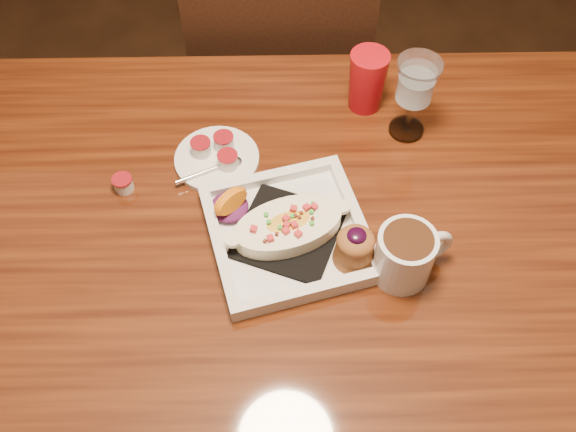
{
  "coord_description": "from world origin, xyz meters",
  "views": [
    {
      "loc": [
        -0.0,
        -0.58,
        1.64
      ],
      "look_at": [
        0.01,
        0.03,
        0.77
      ],
      "focal_mm": 40.0,
      "sensor_mm": 36.0,
      "label": 1
    }
  ],
  "objects_px": {
    "table": "(284,268)",
    "chair_far": "(280,82)",
    "saucer": "(216,157)",
    "plate": "(296,232)",
    "coffee_mug": "(406,254)",
    "goblet": "(416,85)",
    "red_tumbler": "(367,81)"
  },
  "relations": [
    {
      "from": "table",
      "to": "red_tumbler",
      "type": "xyz_separation_m",
      "value": [
        0.16,
        0.31,
        0.16
      ]
    },
    {
      "from": "table",
      "to": "plate",
      "type": "xyz_separation_m",
      "value": [
        0.02,
        -0.0,
        0.12
      ]
    },
    {
      "from": "chair_far",
      "to": "coffee_mug",
      "type": "relative_size",
      "value": 7.38
    },
    {
      "from": "table",
      "to": "coffee_mug",
      "type": "xyz_separation_m",
      "value": [
        0.19,
        -0.07,
        0.15
      ]
    },
    {
      "from": "table",
      "to": "goblet",
      "type": "distance_m",
      "value": 0.39
    },
    {
      "from": "plate",
      "to": "coffee_mug",
      "type": "relative_size",
      "value": 2.42
    },
    {
      "from": "chair_far",
      "to": "red_tumbler",
      "type": "relative_size",
      "value": 7.7
    },
    {
      "from": "chair_far",
      "to": "saucer",
      "type": "xyz_separation_m",
      "value": [
        -0.12,
        -0.46,
        0.25
      ]
    },
    {
      "from": "goblet",
      "to": "saucer",
      "type": "relative_size",
      "value": 1.08
    },
    {
      "from": "plate",
      "to": "goblet",
      "type": "xyz_separation_m",
      "value": [
        0.21,
        0.24,
        0.09
      ]
    },
    {
      "from": "table",
      "to": "chair_far",
      "type": "relative_size",
      "value": 1.61
    },
    {
      "from": "coffee_mug",
      "to": "red_tumbler",
      "type": "height_order",
      "value": "red_tumbler"
    },
    {
      "from": "saucer",
      "to": "red_tumbler",
      "type": "height_order",
      "value": "red_tumbler"
    },
    {
      "from": "table",
      "to": "red_tumbler",
      "type": "distance_m",
      "value": 0.38
    },
    {
      "from": "table",
      "to": "saucer",
      "type": "bearing_deg",
      "value": 124.85
    },
    {
      "from": "goblet",
      "to": "red_tumbler",
      "type": "distance_m",
      "value": 0.11
    },
    {
      "from": "chair_far",
      "to": "goblet",
      "type": "height_order",
      "value": "chair_far"
    },
    {
      "from": "coffee_mug",
      "to": "goblet",
      "type": "height_order",
      "value": "goblet"
    },
    {
      "from": "plate",
      "to": "chair_far",
      "type": "bearing_deg",
      "value": 76.84
    },
    {
      "from": "goblet",
      "to": "chair_far",
      "type": "bearing_deg",
      "value": 120.64
    },
    {
      "from": "red_tumbler",
      "to": "plate",
      "type": "bearing_deg",
      "value": -114.23
    },
    {
      "from": "table",
      "to": "red_tumbler",
      "type": "bearing_deg",
      "value": 62.42
    },
    {
      "from": "saucer",
      "to": "plate",
      "type": "bearing_deg",
      "value": -51.43
    },
    {
      "from": "goblet",
      "to": "plate",
      "type": "bearing_deg",
      "value": -131.35
    },
    {
      "from": "coffee_mug",
      "to": "red_tumbler",
      "type": "relative_size",
      "value": 1.04
    },
    {
      "from": "chair_far",
      "to": "goblet",
      "type": "xyz_separation_m",
      "value": [
        0.23,
        -0.39,
        0.36
      ]
    },
    {
      "from": "chair_far",
      "to": "plate",
      "type": "height_order",
      "value": "chair_far"
    },
    {
      "from": "plate",
      "to": "red_tumbler",
      "type": "relative_size",
      "value": 2.53
    },
    {
      "from": "red_tumbler",
      "to": "saucer",
      "type": "bearing_deg",
      "value": -153.55
    },
    {
      "from": "chair_far",
      "to": "plate",
      "type": "bearing_deg",
      "value": 91.84
    },
    {
      "from": "table",
      "to": "saucer",
      "type": "height_order",
      "value": "saucer"
    },
    {
      "from": "table",
      "to": "saucer",
      "type": "xyz_separation_m",
      "value": [
        -0.12,
        0.17,
        0.11
      ]
    }
  ]
}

